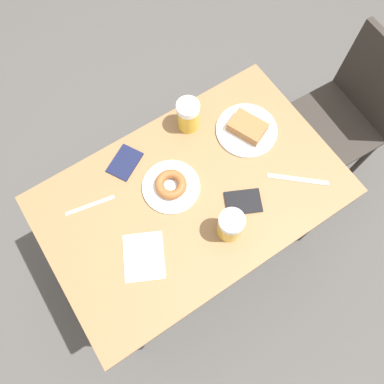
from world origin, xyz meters
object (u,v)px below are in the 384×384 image
at_px(beer_mug_left, 188,115).
at_px(passport_far_edge, 243,202).
at_px(passport_near_edge, 125,162).
at_px(plate_with_donut, 171,186).
at_px(napkin_folded, 144,257).
at_px(chair, 351,110).
at_px(fork, 90,205).
at_px(knife, 298,179).
at_px(beer_mug_center, 230,226).
at_px(plate_with_cake, 247,129).

height_order(beer_mug_left, passport_far_edge, beer_mug_left).
height_order(passport_near_edge, passport_far_edge, same).
xyz_separation_m(plate_with_donut, napkin_folded, (0.16, -0.21, -0.01)).
height_order(chair, beer_mug_left, beer_mug_left).
height_order(plate_with_donut, passport_far_edge, plate_with_donut).
height_order(fork, knife, same).
height_order(beer_mug_center, knife, beer_mug_center).
bearing_deg(beer_mug_center, plate_with_cake, 134.93).
relative_size(chair, passport_far_edge, 5.44).
distance_m(plate_with_donut, passport_far_edge, 0.26).
bearing_deg(beer_mug_center, plate_with_donut, -162.06).
distance_m(plate_with_donut, beer_mug_left, 0.27).
height_order(knife, passport_near_edge, passport_near_edge).
bearing_deg(chair, beer_mug_left, -104.17).
relative_size(beer_mug_center, fork, 0.73).
xyz_separation_m(plate_with_cake, napkin_folded, (0.20, -0.57, -0.01)).
bearing_deg(knife, plate_with_donut, -119.53).
bearing_deg(fork, knife, 64.38).
bearing_deg(plate_with_cake, passport_far_edge, -38.56).
distance_m(plate_with_cake, passport_far_edge, 0.29).
xyz_separation_m(passport_near_edge, passport_far_edge, (0.36, 0.27, 0.00)).
height_order(beer_mug_center, passport_near_edge, beer_mug_center).
bearing_deg(knife, passport_far_edge, -99.98).
distance_m(chair, beer_mug_left, 0.83).
relative_size(beer_mug_left, knife, 0.74).
bearing_deg(passport_far_edge, plate_with_cake, 141.44).
xyz_separation_m(chair, knife, (0.18, -0.54, 0.23)).
bearing_deg(beer_mug_left, knife, 26.73).
xyz_separation_m(plate_with_donut, beer_mug_left, (-0.18, 0.19, 0.05)).
bearing_deg(beer_mug_left, plate_with_cake, 49.45).
relative_size(chair, plate_with_donut, 4.01).
bearing_deg(chair, napkin_folded, -81.37).
height_order(napkin_folded, passport_far_edge, passport_far_edge).
height_order(plate_with_donut, knife, plate_with_donut).
xyz_separation_m(plate_with_cake, fork, (-0.06, -0.64, -0.01)).
height_order(plate_with_cake, plate_with_donut, plate_with_cake).
bearing_deg(passport_near_edge, passport_far_edge, 36.92).
xyz_separation_m(chair, beer_mug_center, (0.20, -0.86, 0.30)).
bearing_deg(plate_with_donut, beer_mug_left, 133.55).
relative_size(beer_mug_left, napkin_folded, 0.64).
bearing_deg(plate_with_donut, knife, 60.47).
xyz_separation_m(beer_mug_center, knife, (-0.02, 0.32, -0.06)).
distance_m(plate_with_donut, knife, 0.46).
relative_size(plate_with_donut, passport_far_edge, 1.36).
bearing_deg(knife, chair, 108.38).
height_order(plate_with_cake, fork, plate_with_cake).
relative_size(knife, passport_far_edge, 1.15).
xyz_separation_m(chair, fork, (-0.14, -1.21, 0.23)).
bearing_deg(plate_with_donut, passport_far_edge, 44.12).
bearing_deg(plate_with_donut, beer_mug_center, 17.94).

